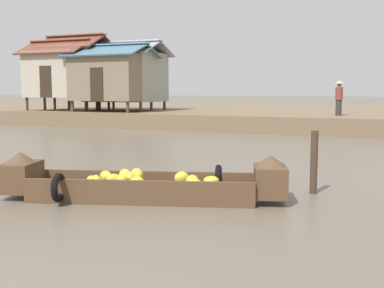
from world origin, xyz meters
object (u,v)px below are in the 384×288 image
stilt_house_right (126,76)px  vendor_person (339,96)px  mooring_post (314,162)px  stilt_house_mid_left (76,71)px  stilt_house_mid_right (112,77)px  banana_boat (144,183)px  stilt_house_left (62,74)px

stilt_house_right → vendor_person: size_ratio=2.86×
stilt_house_right → mooring_post: size_ratio=3.84×
stilt_house_mid_left → stilt_house_right: stilt_house_mid_left is taller
stilt_house_mid_right → banana_boat: bearing=-56.1°
vendor_person → stilt_house_mid_left: bearing=178.1°
stilt_house_left → stilt_house_mid_right: stilt_house_left is taller
stilt_house_left → stilt_house_mid_left: 0.91m
stilt_house_mid_right → stilt_house_right: bearing=89.8°
stilt_house_right → vendor_person: bearing=-5.8°
stilt_house_mid_left → stilt_house_mid_right: bearing=-13.9°
vendor_person → mooring_post: (0.94, -14.10, -1.12)m
banana_boat → vendor_person: bearing=83.2°
stilt_house_right → stilt_house_left: bearing=-158.0°
stilt_house_mid_left → mooring_post: bearing=-41.9°
stilt_house_left → vendor_person: 15.96m
stilt_house_mid_right → stilt_house_right: stilt_house_right is taller
stilt_house_mid_left → vendor_person: bearing=-1.9°
stilt_house_mid_left → stilt_house_right: 3.10m
stilt_house_left → stilt_house_right: bearing=22.0°
mooring_post → stilt_house_right: bearing=130.9°
stilt_house_right → stilt_house_mid_left: bearing=-166.0°
banana_boat → mooring_post: size_ratio=4.25×
vendor_person → stilt_house_mid_right: bearing=-178.9°
stilt_house_mid_right → mooring_post: bearing=-46.2°
banana_boat → vendor_person: (1.88, 15.83, 1.43)m
stilt_house_mid_left → vendor_person: 15.43m
stilt_house_left → vendor_person: (15.91, 0.18, -1.26)m
banana_boat → stilt_house_mid_right: size_ratio=1.13×
stilt_house_mid_right → mooring_post: 19.33m
stilt_house_mid_right → mooring_post: size_ratio=3.77×
stilt_house_left → stilt_house_mid_left: bearing=50.9°
stilt_house_left → stilt_house_right: stilt_house_left is taller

